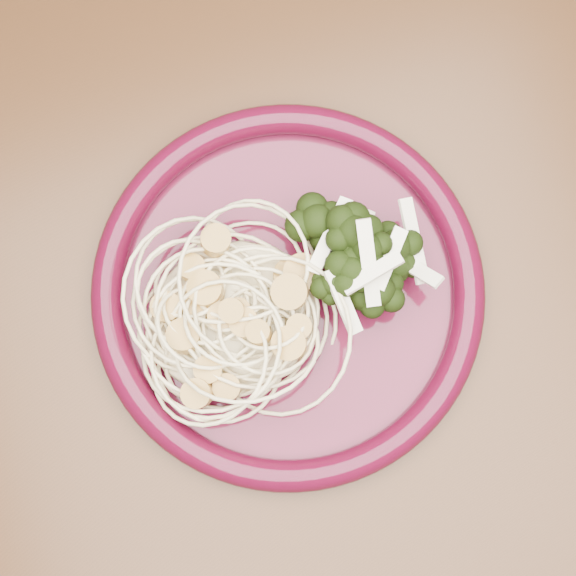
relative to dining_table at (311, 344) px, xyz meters
The scene contains 6 objects.
dining_table is the anchor object (origin of this frame).
dinner_plate 0.11m from the dining_table, 108.21° to the left, with size 0.30×0.30×0.02m.
spaghetti_pile 0.13m from the dining_table, 154.61° to the left, with size 0.12×0.11×0.03m, color beige.
scallop_cluster 0.16m from the dining_table, 154.61° to the left, with size 0.12×0.12×0.04m, color gold, non-canonical shape.
broccoli_pile 0.14m from the dining_table, 40.03° to the left, with size 0.08×0.13×0.04m, color black.
onion_garnish 0.16m from the dining_table, 40.03° to the left, with size 0.05×0.08×0.05m, color white, non-canonical shape.
Camera 1 is at (-0.04, -0.07, 1.30)m, focal length 50.00 mm.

